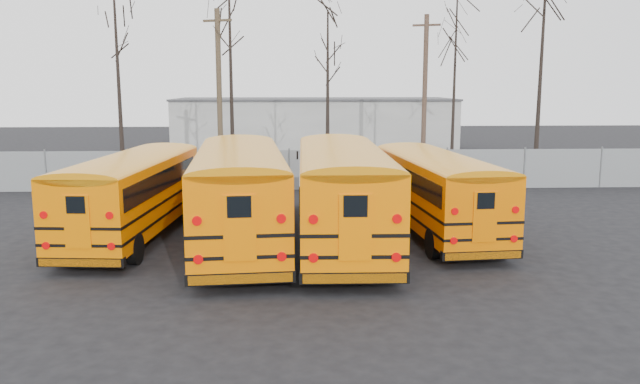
{
  "coord_description": "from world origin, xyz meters",
  "views": [
    {
      "loc": [
        0.15,
        -19.05,
        5.26
      ],
      "look_at": [
        1.1,
        2.01,
        1.6
      ],
      "focal_mm": 35.0,
      "sensor_mm": 36.0,
      "label": 1
    }
  ],
  "objects_px": {
    "bus_b": "(240,186)",
    "bus_c": "(342,186)",
    "bus_a": "(135,188)",
    "bus_d": "(435,186)",
    "utility_pole_left": "(219,95)",
    "utility_pole_right": "(425,92)"
  },
  "relations": [
    {
      "from": "bus_b",
      "to": "bus_c",
      "type": "height_order",
      "value": "bus_c"
    },
    {
      "from": "bus_a",
      "to": "bus_d",
      "type": "xyz_separation_m",
      "value": [
        10.49,
        0.17,
        -0.02
      ]
    },
    {
      "from": "bus_a",
      "to": "utility_pole_left",
      "type": "distance_m",
      "value": 12.66
    },
    {
      "from": "bus_d",
      "to": "utility_pole_left",
      "type": "relative_size",
      "value": 1.16
    },
    {
      "from": "bus_b",
      "to": "bus_c",
      "type": "xyz_separation_m",
      "value": [
        3.34,
        -0.06,
        0.01
      ]
    },
    {
      "from": "bus_b",
      "to": "bus_c",
      "type": "distance_m",
      "value": 3.34
    },
    {
      "from": "bus_c",
      "to": "bus_b",
      "type": "bearing_deg",
      "value": 179.89
    },
    {
      "from": "bus_b",
      "to": "bus_d",
      "type": "distance_m",
      "value": 6.92
    },
    {
      "from": "bus_b",
      "to": "bus_d",
      "type": "bearing_deg",
      "value": 6.81
    },
    {
      "from": "bus_a",
      "to": "bus_c",
      "type": "xyz_separation_m",
      "value": [
        7.05,
        -1.26,
        0.23
      ]
    },
    {
      "from": "bus_a",
      "to": "bus_c",
      "type": "bearing_deg",
      "value": -5.19
    },
    {
      "from": "bus_b",
      "to": "utility_pole_left",
      "type": "height_order",
      "value": "utility_pole_left"
    },
    {
      "from": "utility_pole_right",
      "to": "bus_b",
      "type": "bearing_deg",
      "value": -98.8
    },
    {
      "from": "bus_c",
      "to": "bus_d",
      "type": "xyz_separation_m",
      "value": [
        3.44,
        1.43,
        -0.26
      ]
    },
    {
      "from": "bus_d",
      "to": "bus_c",
      "type": "bearing_deg",
      "value": -162.1
    },
    {
      "from": "utility_pole_left",
      "to": "utility_pole_right",
      "type": "relative_size",
      "value": 0.98
    },
    {
      "from": "utility_pole_left",
      "to": "bus_b",
      "type": "bearing_deg",
      "value": -60.32
    },
    {
      "from": "bus_c",
      "to": "utility_pole_left",
      "type": "xyz_separation_m",
      "value": [
        -5.45,
        13.47,
        2.73
      ]
    },
    {
      "from": "bus_c",
      "to": "utility_pole_left",
      "type": "relative_size",
      "value": 1.32
    },
    {
      "from": "bus_c",
      "to": "bus_d",
      "type": "distance_m",
      "value": 3.73
    },
    {
      "from": "bus_a",
      "to": "bus_c",
      "type": "height_order",
      "value": "bus_c"
    },
    {
      "from": "bus_a",
      "to": "utility_pole_right",
      "type": "height_order",
      "value": "utility_pole_right"
    }
  ]
}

